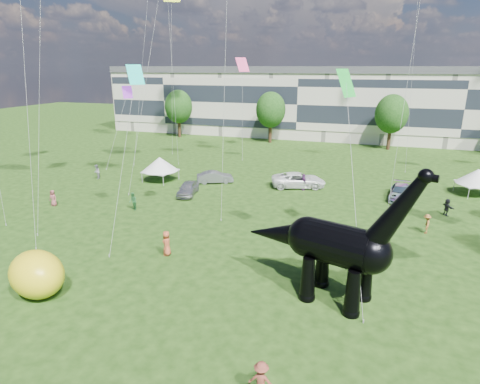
% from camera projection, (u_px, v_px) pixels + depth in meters
% --- Properties ---
extents(ground, '(220.00, 220.00, 0.00)m').
position_uv_depth(ground, '(236.00, 334.00, 20.47)').
color(ground, '#16330C').
rests_on(ground, ground).
extents(terrace_row, '(78.00, 11.00, 12.00)m').
position_uv_depth(terrace_row, '(303.00, 105.00, 77.15)').
color(terrace_row, beige).
rests_on(terrace_row, ground).
extents(tree_far_left, '(5.20, 5.20, 9.44)m').
position_uv_depth(tree_far_left, '(178.00, 104.00, 75.65)').
color(tree_far_left, '#382314').
rests_on(tree_far_left, ground).
extents(tree_mid_left, '(5.20, 5.20, 9.44)m').
position_uv_depth(tree_mid_left, '(271.00, 107.00, 70.15)').
color(tree_mid_left, '#382314').
rests_on(tree_mid_left, ground).
extents(tree_mid_right, '(5.20, 5.20, 9.44)m').
position_uv_depth(tree_mid_right, '(392.00, 111.00, 64.03)').
color(tree_mid_right, '#382314').
rests_on(tree_mid_right, ground).
extents(dinosaur_sculpture, '(10.71, 4.66, 8.81)m').
position_uv_depth(dinosaur_sculpture, '(331.00, 245.00, 22.86)').
color(dinosaur_sculpture, black).
rests_on(dinosaur_sculpture, ground).
extents(car_silver, '(2.45, 4.46, 1.44)m').
position_uv_depth(car_silver, '(188.00, 188.00, 42.43)').
color(car_silver, '#A9AAAE').
rests_on(car_silver, ground).
extents(car_grey, '(4.43, 3.19, 1.39)m').
position_uv_depth(car_grey, '(215.00, 177.00, 46.88)').
color(car_grey, slate).
rests_on(car_grey, ground).
extents(car_white, '(6.58, 4.52, 1.67)m').
position_uv_depth(car_white, '(298.00, 180.00, 45.13)').
color(car_white, white).
rests_on(car_white, ground).
extents(car_dark, '(2.42, 5.14, 1.45)m').
position_uv_depth(car_dark, '(400.00, 192.00, 41.14)').
color(car_dark, '#595960').
rests_on(car_dark, ground).
extents(gazebo_near, '(5.11, 5.11, 2.83)m').
position_uv_depth(gazebo_near, '(477.00, 177.00, 42.14)').
color(gazebo_near, white).
rests_on(gazebo_near, ground).
extents(gazebo_left, '(4.68, 4.68, 2.90)m').
position_uv_depth(gazebo_left, '(160.00, 164.00, 47.28)').
color(gazebo_left, silver).
rests_on(gazebo_left, ground).
extents(inflatable_yellow, '(4.36, 3.81, 2.82)m').
position_uv_depth(inflatable_yellow, '(37.00, 274.00, 23.54)').
color(inflatable_yellow, yellow).
rests_on(inflatable_yellow, ground).
extents(visitors, '(50.07, 38.09, 1.85)m').
position_uv_depth(visitors, '(264.00, 214.00, 34.65)').
color(visitors, '#65306C').
rests_on(visitors, ground).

